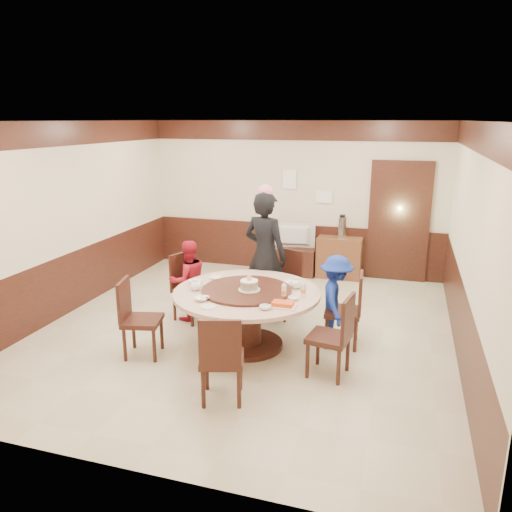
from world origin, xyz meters
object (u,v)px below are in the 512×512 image
(banquet_table, at_px, (247,307))
(birthday_cake, at_px, (249,285))
(person_blue, at_px, (336,300))
(side_cabinet, at_px, (339,257))
(thermos, at_px, (342,227))
(shrimp_platter, at_px, (283,305))
(person_standing, at_px, (265,255))
(tv_stand, at_px, (293,261))
(television, at_px, (294,236))
(person_red, at_px, (188,280))

(banquet_table, bearing_deg, birthday_cake, -36.30)
(person_blue, relative_size, side_cabinet, 1.46)
(banquet_table, height_order, side_cabinet, banquet_table)
(person_blue, bearing_deg, thermos, -5.11)
(person_blue, bearing_deg, shrimp_platter, 139.57)
(person_standing, distance_m, tv_stand, 2.25)
(banquet_table, bearing_deg, side_cabinet, 77.53)
(person_blue, bearing_deg, banquet_table, 103.17)
(person_standing, xyz_separation_m, television, (-0.06, 2.15, -0.20))
(shrimp_platter, height_order, tv_stand, shrimp_platter)
(person_red, height_order, thermos, person_red)
(thermos, bearing_deg, person_red, -124.95)
(person_red, bearing_deg, banquet_table, 105.98)
(banquet_table, xyz_separation_m, shrimp_platter, (0.56, -0.40, 0.24))
(banquet_table, distance_m, person_standing, 1.16)
(person_blue, distance_m, television, 3.00)
(person_blue, bearing_deg, birthday_cake, 105.59)
(person_blue, xyz_separation_m, tv_stand, (-1.18, 2.75, -0.33))
(shrimp_platter, xyz_separation_m, thermos, (0.19, 3.66, 0.16))
(shrimp_platter, height_order, side_cabinet, shrimp_platter)
(tv_stand, bearing_deg, person_red, -110.17)
(person_red, xyz_separation_m, person_blue, (2.14, -0.16, -0.01))
(birthday_cake, height_order, side_cabinet, birthday_cake)
(person_standing, bearing_deg, television, -71.51)
(person_standing, xyz_separation_m, shrimp_platter, (0.63, -1.48, -0.15))
(person_red, distance_m, thermos, 3.22)
(person_standing, xyz_separation_m, person_red, (-1.02, -0.45, -0.34))
(banquet_table, relative_size, person_standing, 0.99)
(tv_stand, bearing_deg, birthday_cake, -86.91)
(banquet_table, bearing_deg, shrimp_platter, -35.06)
(person_standing, bearing_deg, person_red, 40.74)
(shrimp_platter, distance_m, tv_stand, 3.73)
(person_red, bearing_deg, television, -153.96)
(banquet_table, xyz_separation_m, tv_stand, (-0.13, 3.23, -0.28))
(person_standing, distance_m, person_blue, 1.32)
(person_blue, xyz_separation_m, shrimp_platter, (-0.49, -0.87, 0.20))
(television, bearing_deg, tv_stand, 180.00)
(person_standing, xyz_separation_m, person_blue, (1.12, -0.61, -0.35))
(shrimp_platter, xyz_separation_m, television, (-0.70, 3.63, -0.05))
(person_red, bearing_deg, person_blue, 132.05)
(birthday_cake, relative_size, thermos, 0.72)
(person_standing, bearing_deg, birthday_cake, 112.61)
(banquet_table, bearing_deg, television, 92.34)
(person_red, xyz_separation_m, side_cabinet, (1.81, 2.63, -0.21))
(shrimp_platter, distance_m, thermos, 3.66)
(birthday_cake, bearing_deg, thermos, 77.90)
(banquet_table, xyz_separation_m, birthday_cake, (0.04, -0.03, 0.31))
(person_standing, xyz_separation_m, thermos, (0.82, 2.18, 0.01))
(side_cabinet, bearing_deg, shrimp_platter, -92.47)
(banquet_table, xyz_separation_m, television, (-0.13, 3.23, 0.19))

